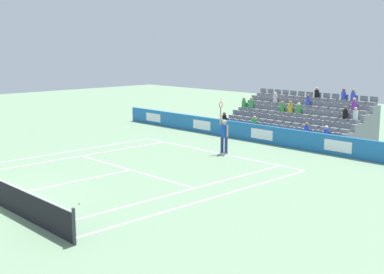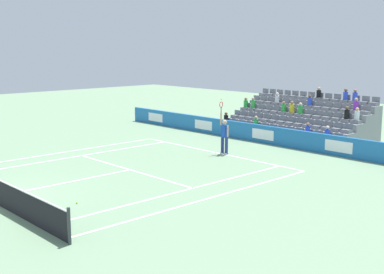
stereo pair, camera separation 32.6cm
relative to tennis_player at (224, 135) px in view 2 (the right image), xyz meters
The scene contains 12 objects.
line_baseline 1.14m from the tennis_player, ahead, with size 10.97×0.10×0.01m, color white.
line_service 5.65m from the tennis_player, 84.16° to the left, with size 8.23×0.10×0.01m, color white.
line_centre_service 8.81m from the tennis_player, 86.29° to the left, with size 0.10×6.40×0.01m, color white.
line_singles_sideline_left 7.66m from the tennis_player, 51.98° to the left, with size 0.10×11.89×0.01m, color white.
line_singles_sideline_right 7.03m from the tennis_player, 120.66° to the left, with size 0.10×11.89×0.01m, color white.
line_doubles_sideline_left 8.57m from the tennis_player, 44.70° to the left, with size 0.10×11.89×0.01m, color white.
line_doubles_sideline_right 7.81m from the tennis_player, 129.41° to the left, with size 0.10×11.89×0.01m, color white.
line_centre_mark 1.15m from the tennis_player, 14.07° to the left, with size 0.10×0.20×0.01m, color white.
sponsor_barrier 3.96m from the tennis_player, 81.73° to the right, with size 24.24×0.22×1.02m.
tennis_player is the anchor object (origin of this frame).
stadium_stand 7.48m from the tennis_player, 85.70° to the right, with size 8.68×4.75×2.98m.
loose_tennis_ball 10.15m from the tennis_player, 102.65° to the left, with size 0.07×0.07×0.07m, color #D1E533.
Camera 2 is at (-18.05, 6.66, 5.43)m, focal length 47.54 mm.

